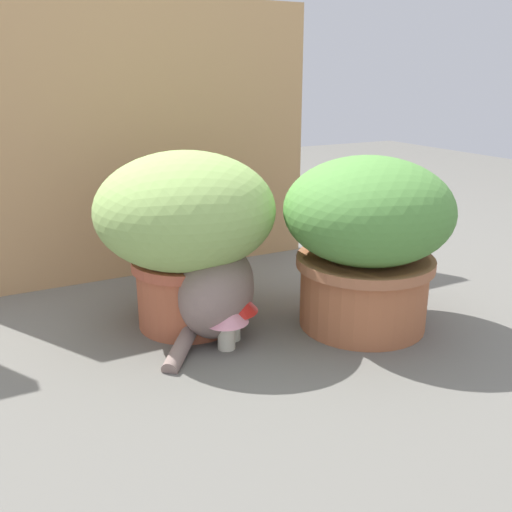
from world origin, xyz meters
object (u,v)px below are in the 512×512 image
grass_planter (186,226)px  mushroom_ornament_red (231,300)px  leafy_planter (366,236)px  cat (217,282)px  mushroom_ornament_pink (226,317)px

grass_planter → mushroom_ornament_red: 0.20m
grass_planter → leafy_planter: 0.42m
cat → mushroom_ornament_pink: size_ratio=3.07×
mushroom_ornament_red → grass_planter: bearing=112.2°
leafy_planter → mushroom_ornament_red: leafy_planter is taller
grass_planter → cat: grass_planter is taller
cat → mushroom_ornament_red: bearing=-82.8°
grass_planter → mushroom_ornament_pink: 0.24m
mushroom_ornament_pink → mushroom_ornament_red: (0.03, 0.04, 0.02)m
mushroom_ornament_pink → leafy_planter: bearing=-5.8°
cat → mushroom_ornament_red: (0.01, -0.06, -0.02)m
grass_planter → mushroom_ornament_pink: size_ratio=3.95×
mushroom_ornament_pink → mushroom_ornament_red: size_ratio=0.76×
leafy_planter → mushroom_ornament_red: size_ratio=2.93×
grass_planter → mushroom_ornament_red: bearing=-67.8°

